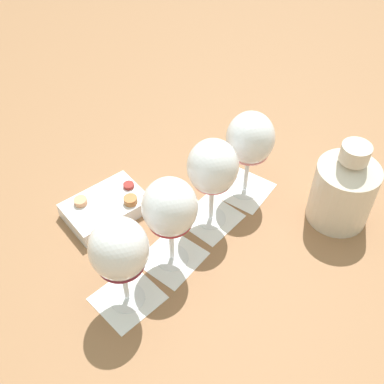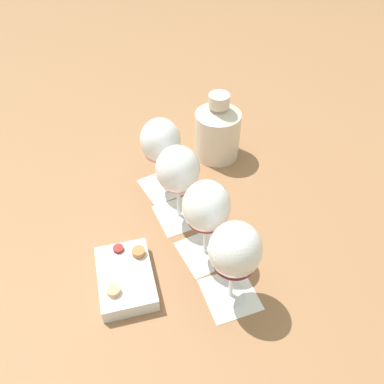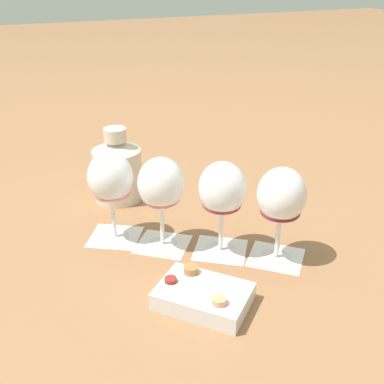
% 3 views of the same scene
% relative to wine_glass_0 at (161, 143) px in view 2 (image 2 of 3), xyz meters
% --- Properties ---
extents(ground_plane, '(8.00, 8.00, 0.00)m').
position_rel_wine_glass_0_xyz_m(ground_plane, '(0.10, 0.14, -0.13)').
color(ground_plane, '#936642').
extents(tasting_card_0, '(0.14, 0.14, 0.00)m').
position_rel_wine_glass_0_xyz_m(tasting_card_0, '(0.00, 0.00, -0.13)').
color(tasting_card_0, white).
rests_on(tasting_card_0, ground_plane).
extents(tasting_card_1, '(0.14, 0.14, 0.00)m').
position_rel_wine_glass_0_xyz_m(tasting_card_1, '(0.07, 0.08, -0.13)').
color(tasting_card_1, white).
rests_on(tasting_card_1, ground_plane).
extents(tasting_card_2, '(0.14, 0.14, 0.00)m').
position_rel_wine_glass_0_xyz_m(tasting_card_2, '(0.13, 0.18, -0.13)').
color(tasting_card_2, white).
rests_on(tasting_card_2, ground_plane).
extents(tasting_card_3, '(0.14, 0.14, 0.00)m').
position_rel_wine_glass_0_xyz_m(tasting_card_3, '(0.20, 0.27, -0.13)').
color(tasting_card_3, white).
rests_on(tasting_card_3, ground_plane).
extents(wine_glass_0, '(0.09, 0.09, 0.19)m').
position_rel_wine_glass_0_xyz_m(wine_glass_0, '(0.00, 0.00, 0.00)').
color(wine_glass_0, white).
rests_on(wine_glass_0, tasting_card_0).
extents(wine_glass_1, '(0.09, 0.09, 0.19)m').
position_rel_wine_glass_0_xyz_m(wine_glass_1, '(0.07, 0.08, -0.00)').
color(wine_glass_1, white).
rests_on(wine_glass_1, tasting_card_1).
extents(wine_glass_2, '(0.09, 0.09, 0.19)m').
position_rel_wine_glass_0_xyz_m(wine_glass_2, '(0.13, 0.18, -0.00)').
color(wine_glass_2, white).
rests_on(wine_glass_2, tasting_card_2).
extents(wine_glass_3, '(0.09, 0.09, 0.19)m').
position_rel_wine_glass_0_xyz_m(wine_glass_3, '(0.20, 0.27, 0.00)').
color(wine_glass_3, white).
rests_on(wine_glass_3, tasting_card_3).
extents(ceramic_vase, '(0.12, 0.12, 0.18)m').
position_rel_wine_glass_0_xyz_m(ceramic_vase, '(-0.18, 0.06, -0.05)').
color(ceramic_vase, beige).
rests_on(ceramic_vase, ground_plane).
extents(snack_dish, '(0.18, 0.18, 0.05)m').
position_rel_wine_glass_0_xyz_m(snack_dish, '(0.28, 0.08, -0.12)').
color(snack_dish, silver).
rests_on(snack_dish, ground_plane).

